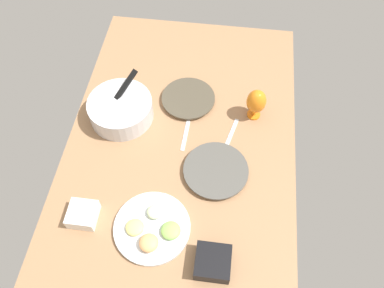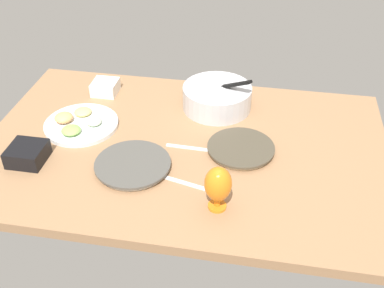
% 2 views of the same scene
% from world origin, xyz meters
% --- Properties ---
extents(ground_plane, '(1.60, 1.04, 0.04)m').
position_xyz_m(ground_plane, '(0.00, 0.00, -0.02)').
color(ground_plane, '#99704C').
extents(dinner_plate_left, '(0.28, 0.28, 0.03)m').
position_xyz_m(dinner_plate_left, '(-0.16, -0.17, 0.01)').
color(dinner_plate_left, silver).
rests_on(dinner_plate_left, ground_plane).
extents(dinner_plate_right, '(0.26, 0.26, 0.02)m').
position_xyz_m(dinner_plate_right, '(0.23, -0.00, 0.01)').
color(dinner_plate_right, beige).
rests_on(dinner_plate_right, ground_plane).
extents(mixing_bowl, '(0.30, 0.30, 0.18)m').
position_xyz_m(mixing_bowl, '(0.09, 0.30, 0.06)').
color(mixing_bowl, silver).
rests_on(mixing_bowl, ground_plane).
extents(fruit_platter, '(0.31, 0.31, 0.06)m').
position_xyz_m(fruit_platter, '(-0.45, 0.05, 0.02)').
color(fruit_platter, silver).
rests_on(fruit_platter, ground_plane).
extents(hurricane_glass_orange, '(0.09, 0.09, 0.17)m').
position_xyz_m(hurricane_glass_orange, '(0.18, -0.32, 0.10)').
color(hurricane_glass_orange, orange).
rests_on(hurricane_glass_orange, ground_plane).
extents(square_bowl_black, '(0.13, 0.13, 0.06)m').
position_xyz_m(square_bowl_black, '(-0.56, -0.20, 0.04)').
color(square_bowl_black, black).
rests_on(square_bowl_black, ground_plane).
extents(square_bowl_white, '(0.11, 0.11, 0.06)m').
position_xyz_m(square_bowl_white, '(-0.44, 0.34, 0.03)').
color(square_bowl_white, white).
rests_on(square_bowl_white, ground_plane).
extents(fork_by_left_plate, '(0.18, 0.06, 0.01)m').
position_xyz_m(fork_by_left_plate, '(0.05, -0.23, 0.00)').
color(fork_by_left_plate, silver).
rests_on(fork_by_left_plate, ground_plane).
extents(fork_by_right_plate, '(0.18, 0.02, 0.01)m').
position_xyz_m(fork_by_right_plate, '(0.02, -0.02, 0.00)').
color(fork_by_right_plate, silver).
rests_on(fork_by_right_plate, ground_plane).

